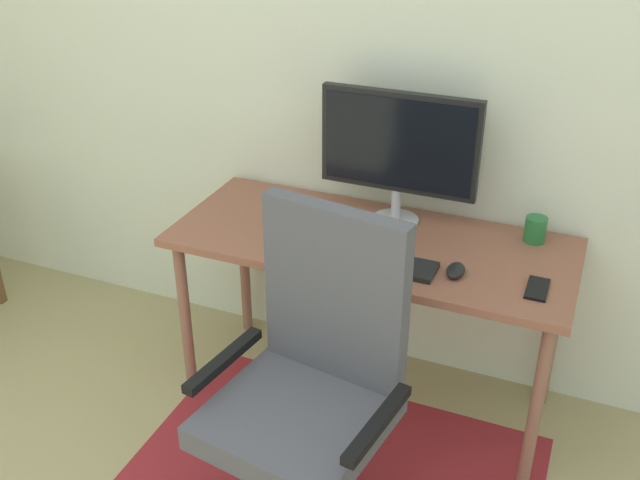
{
  "coord_description": "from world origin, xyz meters",
  "views": [
    {
      "loc": [
        0.9,
        -0.41,
        2.01
      ],
      "look_at": [
        0.07,
        1.57,
        0.84
      ],
      "focal_mm": 40.84,
      "sensor_mm": 36.0,
      "label": 1
    }
  ],
  "objects_px": {
    "cell_phone": "(537,289)",
    "office_chair": "(309,413)",
    "monitor": "(399,147)",
    "keyboard": "(374,261)",
    "computer_mouse": "(456,270)",
    "desk": "(371,257)",
    "coffee_cup": "(535,229)"
  },
  "relations": [
    {
      "from": "office_chair",
      "to": "monitor",
      "type": "bearing_deg",
      "value": 99.42
    },
    {
      "from": "cell_phone",
      "to": "office_chair",
      "type": "relative_size",
      "value": 0.12
    },
    {
      "from": "monitor",
      "to": "office_chair",
      "type": "xyz_separation_m",
      "value": [
        0.01,
        -0.85,
        -0.56
      ]
    },
    {
      "from": "coffee_cup",
      "to": "cell_phone",
      "type": "xyz_separation_m",
      "value": [
        0.06,
        -0.34,
        -0.04
      ]
    },
    {
      "from": "office_chair",
      "to": "keyboard",
      "type": "bearing_deg",
      "value": 96.48
    },
    {
      "from": "keyboard",
      "to": "office_chair",
      "type": "xyz_separation_m",
      "value": [
        -0.02,
        -0.52,
        -0.26
      ]
    },
    {
      "from": "desk",
      "to": "computer_mouse",
      "type": "distance_m",
      "value": 0.38
    },
    {
      "from": "monitor",
      "to": "coffee_cup",
      "type": "distance_m",
      "value": 0.58
    },
    {
      "from": "desk",
      "to": "computer_mouse",
      "type": "relative_size",
      "value": 14.14
    },
    {
      "from": "office_chair",
      "to": "computer_mouse",
      "type": "bearing_deg",
      "value": 70.55
    },
    {
      "from": "desk",
      "to": "computer_mouse",
      "type": "bearing_deg",
      "value": -21.1
    },
    {
      "from": "office_chair",
      "to": "coffee_cup",
      "type": "bearing_deg",
      "value": 69.46
    },
    {
      "from": "monitor",
      "to": "coffee_cup",
      "type": "xyz_separation_m",
      "value": [
        0.51,
        0.04,
        -0.26
      ]
    },
    {
      "from": "computer_mouse",
      "to": "cell_phone",
      "type": "height_order",
      "value": "computer_mouse"
    },
    {
      "from": "computer_mouse",
      "to": "office_chair",
      "type": "xyz_separation_m",
      "value": [
        -0.3,
        -0.55,
        -0.27
      ]
    },
    {
      "from": "keyboard",
      "to": "computer_mouse",
      "type": "distance_m",
      "value": 0.28
    },
    {
      "from": "computer_mouse",
      "to": "coffee_cup",
      "type": "height_order",
      "value": "coffee_cup"
    },
    {
      "from": "desk",
      "to": "monitor",
      "type": "xyz_separation_m",
      "value": [
        0.04,
        0.17,
        0.38
      ]
    },
    {
      "from": "cell_phone",
      "to": "monitor",
      "type": "bearing_deg",
      "value": 152.77
    },
    {
      "from": "monitor",
      "to": "cell_phone",
      "type": "xyz_separation_m",
      "value": [
        0.57,
        -0.29,
        -0.3
      ]
    },
    {
      "from": "coffee_cup",
      "to": "office_chair",
      "type": "relative_size",
      "value": 0.08
    },
    {
      "from": "keyboard",
      "to": "cell_phone",
      "type": "distance_m",
      "value": 0.54
    },
    {
      "from": "coffee_cup",
      "to": "office_chair",
      "type": "distance_m",
      "value": 1.07
    },
    {
      "from": "monitor",
      "to": "office_chair",
      "type": "height_order",
      "value": "monitor"
    },
    {
      "from": "monitor",
      "to": "cell_phone",
      "type": "relative_size",
      "value": 4.22
    },
    {
      "from": "desk",
      "to": "office_chair",
      "type": "relative_size",
      "value": 1.31
    },
    {
      "from": "cell_phone",
      "to": "office_chair",
      "type": "height_order",
      "value": "office_chair"
    },
    {
      "from": "desk",
      "to": "coffee_cup",
      "type": "xyz_separation_m",
      "value": [
        0.55,
        0.21,
        0.13
      ]
    },
    {
      "from": "keyboard",
      "to": "coffee_cup",
      "type": "bearing_deg",
      "value": 37.72
    },
    {
      "from": "keyboard",
      "to": "coffee_cup",
      "type": "height_order",
      "value": "coffee_cup"
    },
    {
      "from": "desk",
      "to": "keyboard",
      "type": "distance_m",
      "value": 0.2
    },
    {
      "from": "desk",
      "to": "keyboard",
      "type": "bearing_deg",
      "value": -67.76
    }
  ]
}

